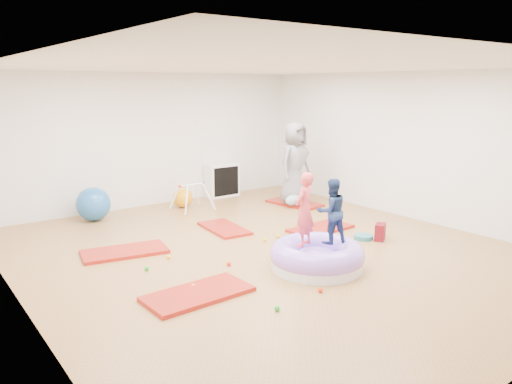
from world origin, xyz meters
TOP-DOWN VIEW (x-y plane):
  - room at (0.00, 0.00)m, footprint 7.01×8.01m
  - gym_mat_front_left at (-1.71, -0.80)m, footprint 1.33×0.70m
  - gym_mat_mid_left at (-1.81, 1.26)m, footprint 1.36×0.86m
  - gym_mat_center_back at (0.13, 1.44)m, footprint 0.67×1.18m
  - gym_mat_right at (1.51, 0.40)m, footprint 1.21×0.64m
  - gym_mat_rear_right at (2.43, 2.17)m, footprint 0.77×1.28m
  - inflatable_cushion at (0.13, -0.97)m, footprint 1.33×1.33m
  - child_pink at (-0.02, -0.85)m, footprint 0.45×0.38m
  - child_navy at (0.35, -1.00)m, footprint 0.53×0.46m
  - adult_caregiver at (2.38, 2.12)m, footprint 0.93×0.70m
  - infant at (2.22, 1.91)m, footprint 0.40×0.41m
  - ball_pit_balls at (-0.75, -0.36)m, footprint 2.50×2.40m
  - exercise_ball_blue at (-1.52, 3.44)m, footprint 0.65×0.65m
  - exercise_ball_orange at (0.36, 3.38)m, footprint 0.41×0.41m
  - infant_play_gym at (0.37, 3.00)m, footprint 0.74×0.70m
  - cube_shelf at (1.62, 3.79)m, footprint 0.76×0.38m
  - balance_disc at (1.71, -0.44)m, footprint 0.32×0.32m
  - backpack at (1.88, -0.64)m, footprint 0.29×0.26m
  - yellow_toy at (-0.28, -1.06)m, footprint 0.20×0.20m

SIDE VIEW (x-z plane):
  - yellow_toy at x=-0.28m, z-range 0.00..0.03m
  - gym_mat_center_back at x=0.13m, z-range 0.00..0.05m
  - gym_mat_right at x=1.51m, z-range 0.00..0.05m
  - gym_mat_rear_right at x=2.43m, z-range 0.00..0.05m
  - gym_mat_mid_left at x=-1.81m, z-range 0.00..0.05m
  - gym_mat_front_left at x=-1.71m, z-range 0.00..0.05m
  - ball_pit_balls at x=-0.75m, z-range 0.00..0.06m
  - balance_disc at x=1.71m, z-range 0.00..0.07m
  - backpack at x=1.88m, z-range 0.00..0.28m
  - inflatable_cushion at x=0.13m, z-range -0.05..0.37m
  - infant at x=2.22m, z-range 0.05..0.29m
  - exercise_ball_orange at x=0.36m, z-range 0.00..0.41m
  - exercise_ball_blue at x=-1.52m, z-range 0.00..0.65m
  - infant_play_gym at x=0.37m, z-range 0.09..0.66m
  - cube_shelf at x=1.62m, z-range 0.00..0.76m
  - child_navy at x=0.35m, z-range 0.39..1.31m
  - child_pink at x=-0.02m, z-range 0.39..1.42m
  - adult_caregiver at x=2.38m, z-range 0.05..1.78m
  - room at x=0.00m, z-range 0.00..2.80m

